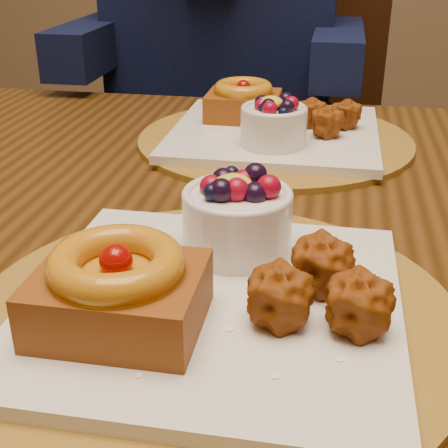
{
  "coord_description": "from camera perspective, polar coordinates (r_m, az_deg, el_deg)",
  "views": [
    {
      "loc": [
        0.12,
        -0.58,
        1.03
      ],
      "look_at": [
        0.04,
        -0.13,
        0.81
      ],
      "focal_mm": 50.0,
      "sensor_mm": 36.0,
      "label": 1
    }
  ],
  "objects": [
    {
      "name": "place_setting_far",
      "position": [
        0.87,
        4.51,
        8.79
      ],
      "size": [
        0.38,
        0.38,
        0.08
      ],
      "color": "brown",
      "rests_on": "dining_table"
    },
    {
      "name": "dining_table",
      "position": [
        0.71,
        2.53,
        -3.95
      ],
      "size": [
        1.6,
        0.9,
        0.76
      ],
      "color": "#311C09",
      "rests_on": "ground"
    },
    {
      "name": "chair_far",
      "position": [
        1.58,
        8.21,
        6.29
      ],
      "size": [
        0.58,
        0.58,
        0.92
      ],
      "rotation": [
        0.0,
        0.0,
        0.39
      ],
      "color": "black",
      "rests_on": "ground"
    },
    {
      "name": "place_setting_near",
      "position": [
        0.48,
        -1.22,
        -5.57
      ],
      "size": [
        0.38,
        0.38,
        0.09
      ],
      "color": "brown",
      "rests_on": "dining_table"
    }
  ]
}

